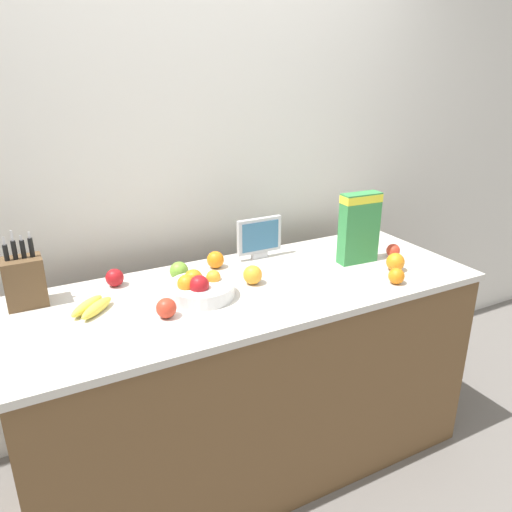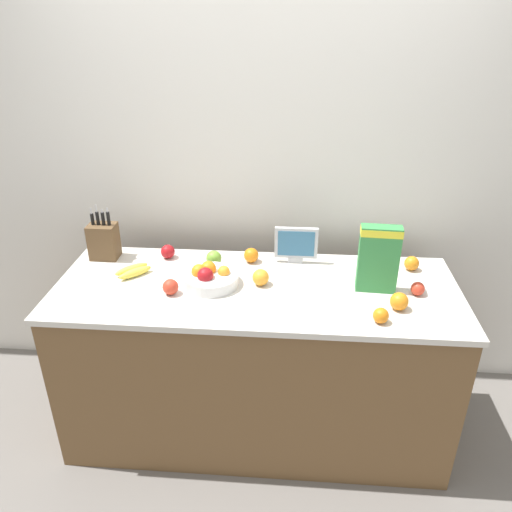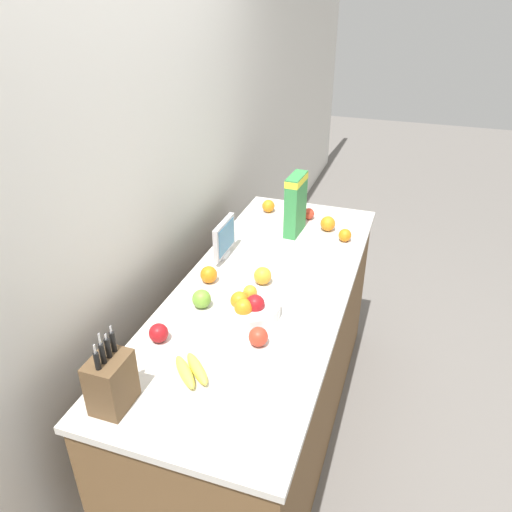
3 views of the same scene
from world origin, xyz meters
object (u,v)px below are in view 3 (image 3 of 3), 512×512
banana_bunch (191,370)px  apple_by_knife_block (309,214)px  knife_block (111,382)px  orange_front_center (268,206)px  apple_rear (159,333)px  orange_by_cereal (263,276)px  orange_front_right (345,235)px  cereal_box (296,202)px  fruit_bowl (248,306)px  orange_mid_right (328,224)px  apple_rightmost (258,337)px  orange_front_left (209,275)px  small_monitor (224,238)px  apple_leftmost (202,299)px

banana_bunch → apple_by_knife_block: apple_by_knife_block is taller
knife_block → orange_front_center: knife_block is taller
apple_rear → orange_front_center: size_ratio=1.01×
apple_rear → orange_by_cereal: orange_by_cereal is taller
banana_bunch → orange_front_right: 1.25m
cereal_box → apple_rear: bearing=170.0°
fruit_bowl → orange_mid_right: size_ratio=3.28×
banana_bunch → apple_rear: (0.13, 0.20, 0.02)m
fruit_bowl → apple_rightmost: bearing=-149.5°
orange_mid_right → orange_front_right: orange_mid_right is taller
cereal_box → orange_front_right: size_ratio=4.81×
knife_block → apple_rear: bearing=3.3°
fruit_bowl → orange_front_left: size_ratio=3.42×
knife_block → fruit_bowl: size_ratio=1.13×
small_monitor → apple_by_knife_block: bearing=-26.7°
fruit_bowl → orange_mid_right: 0.91m
knife_block → orange_front_center: 1.65m
orange_front_right → cereal_box: bearing=87.2°
orange_front_center → knife_block: bearing=179.4°
banana_bunch → apple_rightmost: bearing=-36.4°
knife_block → banana_bunch: knife_block is taller
cereal_box → orange_front_center: (0.22, 0.22, -0.14)m
fruit_bowl → apple_by_knife_block: (1.01, -0.02, -0.01)m
cereal_box → apple_by_knife_block: bearing=-6.2°
knife_block → small_monitor: (1.04, 0.02, 0.01)m
apple_rear → apple_rightmost: bearing=-74.6°
banana_bunch → knife_block: bearing=139.4°
knife_block → orange_mid_right: knife_block is taller
orange_front_right → apple_rightmost: bearing=170.3°
fruit_bowl → banana_bunch: 0.42m
cereal_box → orange_front_right: bearing=-89.5°
apple_leftmost → orange_by_cereal: 0.32m
apple_rightmost → apple_by_knife_block: bearing=4.1°
apple_rear → orange_front_left: 0.46m
apple_rightmost → orange_by_cereal: (0.42, 0.12, 0.00)m
knife_block → orange_front_center: bearing=-0.6°
banana_bunch → orange_front_center: bearing=6.5°
cereal_box → orange_front_center: size_ratio=4.40×
apple_by_knife_block → apple_leftmost: apple_leftmost is taller
small_monitor → cereal_box: (0.39, -0.26, 0.07)m
apple_rightmost → orange_mid_right: (1.07, -0.05, 0.00)m
small_monitor → orange_front_center: small_monitor is taller
small_monitor → orange_front_right: small_monitor is taller
knife_block → apple_leftmost: knife_block is taller
fruit_bowl → orange_by_cereal: (0.25, 0.02, 0.00)m
apple_rear → orange_front_left: (0.46, -0.01, 0.00)m
small_monitor → orange_by_cereal: 0.32m
knife_block → small_monitor: size_ratio=1.35×
orange_mid_right → orange_by_cereal: 0.67m
apple_by_knife_block → orange_front_center: size_ratio=0.87×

